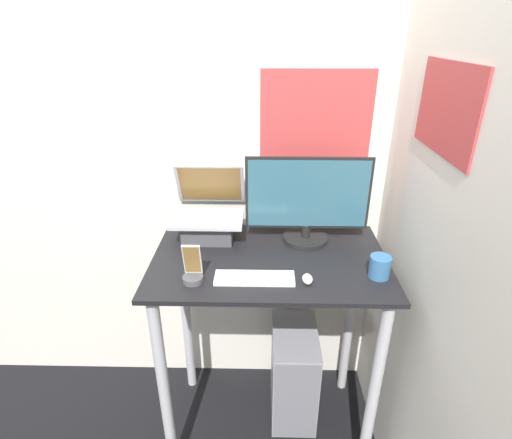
# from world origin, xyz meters

# --- Properties ---
(wall_back) EXTENTS (6.00, 0.06, 2.60)m
(wall_back) POSITION_xyz_m (0.00, 0.71, 1.30)
(wall_back) COLOR silver
(wall_back) RESTS_ON ground_plane
(wall_side_right) EXTENTS (0.06, 6.00, 2.60)m
(wall_side_right) POSITION_xyz_m (0.58, 0.00, 1.30)
(wall_side_right) COLOR silver
(wall_side_right) RESTS_ON ground_plane
(desk) EXTENTS (1.00, 0.62, 1.03)m
(desk) POSITION_xyz_m (0.00, 0.31, 0.80)
(desk) COLOR black
(desk) RESTS_ON ground_plane
(laptop) EXTENTS (0.32, 0.30, 0.32)m
(laptop) POSITION_xyz_m (-0.28, 0.50, 1.12)
(laptop) COLOR #4C4C51
(laptop) RESTS_ON desk
(monitor) EXTENTS (0.55, 0.20, 0.40)m
(monitor) POSITION_xyz_m (0.17, 0.47, 1.22)
(monitor) COLOR black
(monitor) RESTS_ON desk
(keyboard) EXTENTS (0.31, 0.10, 0.02)m
(keyboard) POSITION_xyz_m (-0.06, 0.14, 1.04)
(keyboard) COLOR white
(keyboard) RESTS_ON desk
(mouse) EXTENTS (0.04, 0.06, 0.03)m
(mouse) POSITION_xyz_m (0.14, 0.13, 1.05)
(mouse) COLOR white
(mouse) RESTS_ON desk
(cell_phone) EXTENTS (0.08, 0.08, 0.16)m
(cell_phone) POSITION_xyz_m (-0.30, 0.13, 1.07)
(cell_phone) COLOR #4C4C51
(cell_phone) RESTS_ON desk
(computer_tower) EXTENTS (0.23, 0.38, 0.52)m
(computer_tower) POSITION_xyz_m (0.14, 0.41, 0.26)
(computer_tower) COLOR gray
(computer_tower) RESTS_ON ground_plane
(mug) EXTENTS (0.08, 0.08, 0.09)m
(mug) POSITION_xyz_m (0.43, 0.18, 1.08)
(mug) COLOR #336699
(mug) RESTS_ON desk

